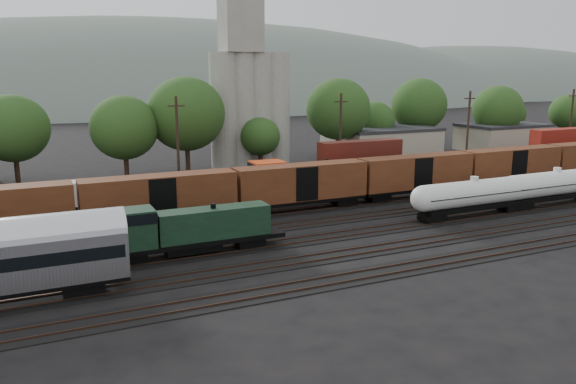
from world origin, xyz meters
name	(u,v)px	position (x,y,z in m)	size (l,w,h in m)	color
ground	(346,219)	(0.00, 0.00, 0.00)	(600.00, 600.00, 0.00)	black
tracks	(346,218)	(0.00, 0.00, 0.05)	(180.00, 33.20, 0.20)	black
green_locomotive	(181,229)	(-18.58, -5.00, 2.40)	(15.78, 2.78, 4.18)	black
tank_car_a	(473,195)	(12.44, -5.00, 2.44)	(15.57, 2.79, 4.08)	silver
tank_car_b	(556,185)	(24.62, -5.00, 2.48)	(15.84, 2.84, 4.15)	silver
orange_locomotive	(304,178)	(0.05, 10.00, 2.64)	(18.55, 3.09, 4.64)	black
boxcar_string	(301,183)	(-2.73, 5.00, 3.12)	(138.20, 2.90, 4.20)	black
container_wall	(203,179)	(-10.89, 15.00, 2.48)	(164.53, 2.60, 5.80)	black
grain_silo	(249,96)	(3.28, 36.00, 11.26)	(13.40, 5.00, 29.00)	gray
industrial_sheds	(271,149)	(6.63, 35.25, 2.56)	(119.38, 17.26, 5.10)	#9E937F
tree_band	(262,119)	(5.32, 35.97, 7.59)	(166.51, 21.01, 14.39)	black
utility_poles	(264,138)	(0.00, 22.00, 6.21)	(122.20, 0.36, 12.00)	black
distant_hills	(137,139)	(23.92, 260.00, -20.56)	(860.00, 286.00, 130.00)	#59665B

